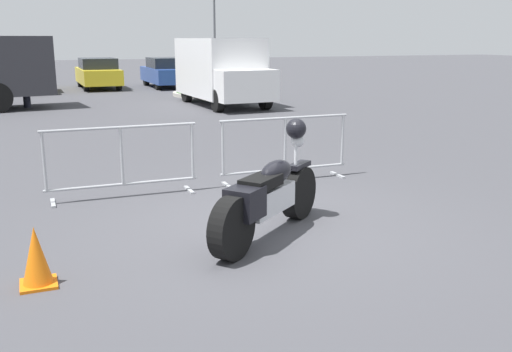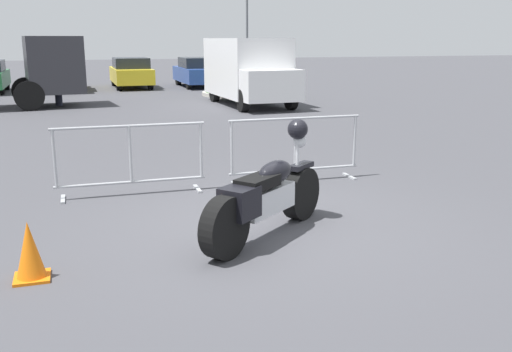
# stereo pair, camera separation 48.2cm
# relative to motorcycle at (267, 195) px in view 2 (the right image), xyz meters

# --- Properties ---
(ground_plane) EXTENTS (120.00, 120.00, 0.00)m
(ground_plane) POSITION_rel_motorcycle_xyz_m (0.11, 0.32, -0.51)
(ground_plane) COLOR #424247
(motorcycle) EXTENTS (1.96, 1.61, 1.33)m
(motorcycle) POSITION_rel_motorcycle_xyz_m (0.00, 0.00, 0.00)
(motorcycle) COLOR black
(motorcycle) RESTS_ON ground
(crowd_barrier_near) EXTENTS (2.24, 0.46, 1.07)m
(crowd_barrier_near) POSITION_rel_motorcycle_xyz_m (-1.32, 2.39, 0.05)
(crowd_barrier_near) COLOR #9EA0A5
(crowd_barrier_near) RESTS_ON ground
(crowd_barrier_far) EXTENTS (2.24, 0.46, 1.07)m
(crowd_barrier_far) POSITION_rel_motorcycle_xyz_m (1.32, 2.39, 0.05)
(crowd_barrier_far) COLOR #9EA0A5
(crowd_barrier_far) RESTS_ON ground
(delivery_van) EXTENTS (2.14, 5.06, 2.31)m
(delivery_van) POSITION_rel_motorcycle_xyz_m (3.94, 13.32, 0.74)
(delivery_van) COLOR white
(delivery_van) RESTS_ON ground
(parked_car_black) EXTENTS (1.75, 4.28, 1.45)m
(parked_car_black) POSITION_rel_motorcycle_xyz_m (-2.38, 21.31, 0.23)
(parked_car_black) COLOR black
(parked_car_black) RESTS_ON ground
(parked_car_yellow) EXTENTS (1.71, 4.17, 1.42)m
(parked_car_yellow) POSITION_rel_motorcycle_xyz_m (0.76, 21.90, 0.21)
(parked_car_yellow) COLOR yellow
(parked_car_yellow) RESTS_ON ground
(parked_car_blue) EXTENTS (1.70, 4.15, 1.41)m
(parked_car_blue) POSITION_rel_motorcycle_xyz_m (3.89, 21.46, 0.21)
(parked_car_blue) COLOR #284799
(parked_car_blue) RESTS_ON ground
(pedestrian) EXTENTS (0.37, 0.37, 1.69)m
(pedestrian) POSITION_rel_motorcycle_xyz_m (-2.48, 15.10, 0.41)
(pedestrian) COLOR #262838
(pedestrian) RESTS_ON ground
(planter_island) EXTENTS (3.65, 3.65, 1.01)m
(planter_island) POSITION_rel_motorcycle_xyz_m (5.12, 16.75, -0.23)
(planter_island) COLOR #ADA89E
(planter_island) RESTS_ON ground
(traffic_cone) EXTENTS (0.34, 0.34, 0.59)m
(traffic_cone) POSITION_rel_motorcycle_xyz_m (-2.60, -0.46, -0.22)
(traffic_cone) COLOR orange
(traffic_cone) RESTS_ON ground
(street_lamp) EXTENTS (0.36, 0.70, 5.68)m
(street_lamp) POSITION_rel_motorcycle_xyz_m (7.25, 24.15, 3.21)
(street_lamp) COLOR #595B60
(street_lamp) RESTS_ON ground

